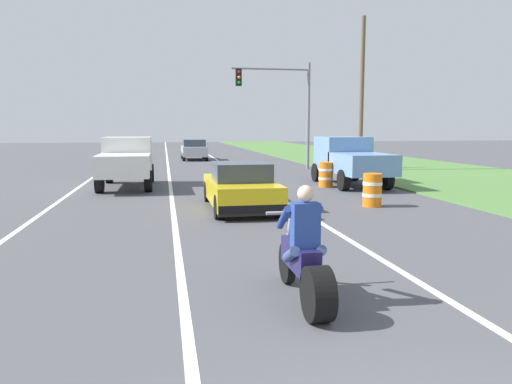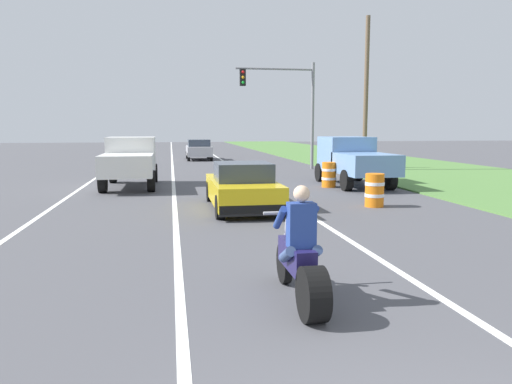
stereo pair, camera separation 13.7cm
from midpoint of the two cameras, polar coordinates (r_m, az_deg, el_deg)
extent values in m
cube|color=white|center=(22.45, -19.33, 0.98)|extent=(0.14, 120.00, 0.01)
cube|color=white|center=(22.50, -0.89, 1.41)|extent=(0.14, 120.00, 0.01)
cube|color=white|center=(22.18, -10.10, 1.21)|extent=(0.14, 120.00, 0.01)
cube|color=#517F3D|center=(26.16, 21.54, 1.80)|extent=(10.00, 120.00, 0.06)
cylinder|color=black|center=(6.21, 6.53, -11.61)|extent=(0.28, 0.69, 0.69)
cylinder|color=black|center=(7.65, 3.09, -8.16)|extent=(0.12, 0.63, 0.63)
cube|color=#1E194C|center=(6.89, 4.54, -7.36)|extent=(0.28, 1.10, 0.36)
cylinder|color=#B2B2B7|center=(7.48, 3.26, -5.61)|extent=(0.08, 0.36, 0.73)
cylinder|color=#A5A5AA|center=(7.38, 3.32, -2.39)|extent=(0.70, 0.05, 0.05)
cube|color=navy|center=(6.57, 5.11, -3.81)|extent=(0.36, 0.24, 0.60)
sphere|color=beige|center=(6.50, 5.15, -0.18)|extent=(0.22, 0.22, 0.22)
cylinder|color=#384C7A|center=(6.64, 3.49, -7.21)|extent=(0.14, 0.47, 0.32)
cylinder|color=navy|center=(6.79, 2.64, -2.99)|extent=(0.10, 0.51, 0.40)
cylinder|color=#384C7A|center=(6.73, 6.48, -7.04)|extent=(0.14, 0.47, 0.32)
cylinder|color=navy|center=(6.90, 6.20, -2.85)|extent=(0.10, 0.51, 0.40)
cube|color=yellow|center=(14.50, -2.10, 0.15)|extent=(1.80, 4.30, 0.64)
cube|color=#333D4C|center=(14.24, -1.99, 2.37)|extent=(1.56, 1.70, 0.52)
cube|color=black|center=(12.53, -0.71, -2.11)|extent=(1.76, 0.20, 0.28)
cylinder|color=black|center=(16.01, -5.77, 0.06)|extent=(0.24, 0.64, 0.64)
cylinder|color=black|center=(16.22, -0.13, 0.19)|extent=(0.24, 0.64, 0.64)
cylinder|color=black|center=(12.86, -4.57, -1.74)|extent=(0.24, 0.64, 0.64)
cylinder|color=black|center=(13.12, 2.40, -1.54)|extent=(0.24, 0.64, 0.64)
cube|color=silver|center=(21.23, -14.74, 4.27)|extent=(1.90, 2.10, 1.40)
cube|color=#333D4C|center=(21.56, -14.71, 5.34)|extent=(1.67, 0.29, 0.57)
cube|color=silver|center=(19.01, -15.19, 3.00)|extent=(1.90, 2.70, 0.80)
cylinder|color=black|center=(22.17, -16.76, 2.04)|extent=(0.28, 0.80, 0.80)
cylinder|color=black|center=(22.05, -12.26, 2.16)|extent=(0.28, 0.80, 0.80)
cylinder|color=black|center=(18.86, -17.84, 1.10)|extent=(0.28, 0.80, 0.80)
cylinder|color=black|center=(18.71, -12.55, 1.23)|extent=(0.28, 0.80, 0.80)
cube|color=#6B93C6|center=(21.49, 9.75, 4.44)|extent=(1.90, 2.10, 1.40)
cube|color=#333D4C|center=(21.80, 9.45, 5.50)|extent=(1.67, 0.29, 0.57)
cube|color=#6B93C6|center=(19.41, 12.03, 3.18)|extent=(1.90, 2.70, 0.80)
cylinder|color=black|center=(22.02, 6.85, 2.27)|extent=(0.28, 0.80, 0.80)
cylinder|color=black|center=(22.60, 11.07, 2.31)|extent=(0.28, 0.80, 0.80)
cylinder|color=black|center=(18.87, 9.89, 1.35)|extent=(0.28, 0.80, 0.80)
cylinder|color=black|center=(19.54, 14.68, 1.42)|extent=(0.28, 0.80, 0.80)
cylinder|color=gray|center=(28.59, 5.92, 8.68)|extent=(0.18, 0.18, 6.00)
cylinder|color=gray|center=(28.23, 1.56, 14.02)|extent=(4.41, 0.12, 0.12)
cube|color=black|center=(27.85, -2.17, 13.07)|extent=(0.32, 0.24, 0.90)
sphere|color=red|center=(27.75, -2.13, 13.68)|extent=(0.16, 0.16, 0.16)
sphere|color=orange|center=(27.72, -2.13, 13.10)|extent=(0.16, 0.16, 0.16)
sphere|color=green|center=(27.69, -2.12, 12.52)|extent=(0.16, 0.16, 0.16)
cylinder|color=brown|center=(27.92, 11.96, 10.93)|extent=(0.24, 0.24, 8.28)
cylinder|color=orange|center=(15.26, 13.03, 0.23)|extent=(0.56, 0.56, 1.00)
cylinder|color=white|center=(15.24, 13.05, 0.97)|extent=(0.58, 0.58, 0.10)
cylinder|color=white|center=(15.28, 13.01, -0.33)|extent=(0.58, 0.58, 0.10)
cylinder|color=orange|center=(19.93, 7.86, 2.00)|extent=(0.56, 0.56, 1.00)
cylinder|color=white|center=(19.91, 7.87, 2.57)|extent=(0.58, 0.58, 0.10)
cylinder|color=white|center=(19.94, 7.86, 1.57)|extent=(0.58, 0.58, 0.10)
cube|color=#B2B2B7|center=(36.87, -7.27, 4.72)|extent=(1.76, 4.00, 0.70)
cube|color=#333D4C|center=(36.65, -7.27, 5.64)|extent=(1.56, 2.00, 0.50)
cylinder|color=black|center=(38.25, -8.59, 4.27)|extent=(0.20, 0.60, 0.60)
cylinder|color=black|center=(38.33, -6.19, 4.31)|extent=(0.20, 0.60, 0.60)
cylinder|color=black|center=(35.45, -8.43, 4.02)|extent=(0.20, 0.60, 0.60)
cylinder|color=black|center=(35.55, -5.84, 4.08)|extent=(0.20, 0.60, 0.60)
camera|label=1|loc=(0.07, -90.37, -0.05)|focal=34.65mm
camera|label=2|loc=(0.07, 89.63, 0.05)|focal=34.65mm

